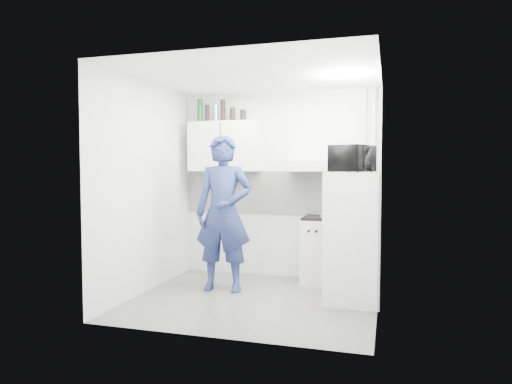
# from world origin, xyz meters

# --- Properties ---
(floor) EXTENTS (2.80, 2.80, 0.00)m
(floor) POSITION_xyz_m (0.00, 0.00, 0.00)
(floor) COLOR #5A5A53
(floor) RESTS_ON ground
(ceiling) EXTENTS (2.80, 2.80, 0.00)m
(ceiling) POSITION_xyz_m (0.00, 0.00, 2.60)
(ceiling) COLOR white
(ceiling) RESTS_ON wall_back
(wall_back) EXTENTS (2.80, 0.00, 2.80)m
(wall_back) POSITION_xyz_m (0.00, 1.25, 1.30)
(wall_back) COLOR silver
(wall_back) RESTS_ON floor
(wall_left) EXTENTS (0.00, 2.60, 2.60)m
(wall_left) POSITION_xyz_m (-1.40, 0.00, 1.30)
(wall_left) COLOR silver
(wall_left) RESTS_ON floor
(wall_right) EXTENTS (0.00, 2.60, 2.60)m
(wall_right) POSITION_xyz_m (1.40, 0.00, 1.30)
(wall_right) COLOR silver
(wall_right) RESTS_ON floor
(person) EXTENTS (0.75, 0.53, 1.96)m
(person) POSITION_xyz_m (-0.49, 0.30, 0.98)
(person) COLOR navy
(person) RESTS_ON floor
(stove) EXTENTS (0.54, 0.54, 0.86)m
(stove) POSITION_xyz_m (0.67, 1.00, 0.43)
(stove) COLOR silver
(stove) RESTS_ON floor
(fridge) EXTENTS (0.65, 0.65, 1.49)m
(fridge) POSITION_xyz_m (1.10, 0.23, 0.75)
(fridge) COLOR white
(fridge) RESTS_ON floor
(stove_top) EXTENTS (0.52, 0.52, 0.03)m
(stove_top) POSITION_xyz_m (0.67, 1.00, 0.88)
(stove_top) COLOR black
(stove_top) RESTS_ON stove
(saucepan) EXTENTS (0.16, 0.16, 0.09)m
(saucepan) POSITION_xyz_m (0.73, 1.03, 0.94)
(saucepan) COLOR silver
(saucepan) RESTS_ON stove_top
(microwave) EXTENTS (0.64, 0.52, 0.30)m
(microwave) POSITION_xyz_m (1.10, 0.23, 1.65)
(microwave) COLOR black
(microwave) RESTS_ON fridge
(bottle_a) EXTENTS (0.08, 0.08, 0.34)m
(bottle_a) POSITION_xyz_m (-1.13, 1.07, 2.37)
(bottle_a) COLOR #144C1E
(bottle_a) RESTS_ON upper_cabinet
(bottle_b) EXTENTS (0.06, 0.06, 0.24)m
(bottle_b) POSITION_xyz_m (-1.02, 1.07, 2.32)
(bottle_b) COLOR black
(bottle_b) RESTS_ON upper_cabinet
(bottle_c) EXTENTS (0.06, 0.06, 0.25)m
(bottle_c) POSITION_xyz_m (-0.89, 1.07, 2.32)
(bottle_c) COLOR silver
(bottle_c) RESTS_ON upper_cabinet
(bottle_d) EXTENTS (0.07, 0.07, 0.31)m
(bottle_d) POSITION_xyz_m (-0.78, 1.07, 2.36)
(bottle_d) COLOR black
(bottle_d) RESTS_ON upper_cabinet
(canister_a) EXTENTS (0.08, 0.08, 0.20)m
(canister_a) POSITION_xyz_m (-0.63, 1.07, 2.30)
(canister_a) COLOR black
(canister_a) RESTS_ON upper_cabinet
(canister_b) EXTENTS (0.08, 0.08, 0.16)m
(canister_b) POSITION_xyz_m (-0.48, 1.07, 2.28)
(canister_b) COLOR black
(canister_b) RESTS_ON upper_cabinet
(upper_cabinet) EXTENTS (1.00, 0.35, 0.70)m
(upper_cabinet) POSITION_xyz_m (-0.75, 1.07, 1.85)
(upper_cabinet) COLOR white
(upper_cabinet) RESTS_ON wall_back
(range_hood) EXTENTS (0.60, 0.50, 0.14)m
(range_hood) POSITION_xyz_m (0.45, 1.00, 1.57)
(range_hood) COLOR silver
(range_hood) RESTS_ON wall_back
(backsplash) EXTENTS (2.74, 0.03, 0.60)m
(backsplash) POSITION_xyz_m (0.00, 1.24, 1.20)
(backsplash) COLOR white
(backsplash) RESTS_ON wall_back
(pipe_a) EXTENTS (0.05, 0.05, 2.60)m
(pipe_a) POSITION_xyz_m (1.30, 1.17, 1.30)
(pipe_a) COLOR silver
(pipe_a) RESTS_ON floor
(pipe_b) EXTENTS (0.04, 0.04, 2.60)m
(pipe_b) POSITION_xyz_m (1.18, 1.17, 1.30)
(pipe_b) COLOR silver
(pipe_b) RESTS_ON floor
(ceiling_spot_fixture) EXTENTS (0.10, 0.10, 0.02)m
(ceiling_spot_fixture) POSITION_xyz_m (1.00, 0.20, 2.57)
(ceiling_spot_fixture) COLOR white
(ceiling_spot_fixture) RESTS_ON ceiling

